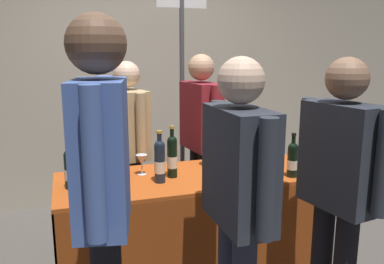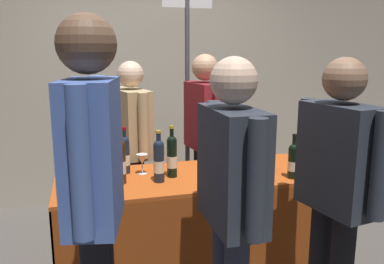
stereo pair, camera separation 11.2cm
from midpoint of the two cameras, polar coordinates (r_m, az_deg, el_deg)
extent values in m
cube|color=#B2A893|center=(4.38, -8.17, 6.23)|extent=(7.86, 0.12, 2.43)
cube|color=#B74C19|center=(2.72, -1.19, -6.47)|extent=(1.81, 0.69, 0.02)
cube|color=#963E14|center=(2.58, 1.13, -17.12)|extent=(1.81, 0.01, 0.77)
cube|color=#963E14|center=(3.16, -2.97, -11.45)|extent=(1.81, 0.01, 0.77)
cube|color=#963E14|center=(2.77, -19.93, -15.69)|extent=(0.01, 0.69, 0.77)
cube|color=#963E14|center=(3.22, 14.66, -11.42)|extent=(0.01, 0.69, 0.77)
cylinder|color=black|center=(2.64, -4.07, -3.95)|extent=(0.07, 0.07, 0.25)
sphere|color=black|center=(2.61, -4.11, -1.31)|extent=(0.07, 0.07, 0.07)
cylinder|color=black|center=(2.60, -4.13, -0.43)|extent=(0.03, 0.03, 0.08)
cylinder|color=#B7932D|center=(2.59, -4.14, 0.66)|extent=(0.03, 0.03, 0.02)
cylinder|color=beige|center=(2.64, -4.07, -4.36)|extent=(0.07, 0.07, 0.08)
cylinder|color=#38230F|center=(2.55, -11.51, -4.69)|extent=(0.08, 0.08, 0.25)
sphere|color=#38230F|center=(2.51, -11.63, -1.92)|extent=(0.07, 0.07, 0.07)
cylinder|color=#38230F|center=(2.51, -11.66, -1.15)|extent=(0.03, 0.03, 0.07)
cylinder|color=maroon|center=(2.50, -11.70, -0.19)|extent=(0.03, 0.03, 0.02)
cylinder|color=beige|center=(2.55, -11.49, -5.12)|extent=(0.08, 0.08, 0.08)
cylinder|color=#192333|center=(2.55, -5.93, -4.62)|extent=(0.07, 0.07, 0.24)
sphere|color=#192333|center=(2.52, -5.99, -1.96)|extent=(0.07, 0.07, 0.07)
cylinder|color=#192333|center=(2.51, -6.01, -1.09)|extent=(0.03, 0.03, 0.08)
cylinder|color=#B7932D|center=(2.50, -6.04, -0.01)|extent=(0.03, 0.03, 0.02)
cylinder|color=beige|center=(2.55, -5.93, -5.04)|extent=(0.07, 0.07, 0.08)
cylinder|color=black|center=(2.83, 9.66, -3.25)|extent=(0.07, 0.07, 0.22)
sphere|color=black|center=(2.81, 9.74, -1.05)|extent=(0.07, 0.07, 0.07)
cylinder|color=black|center=(2.80, 9.77, -0.27)|extent=(0.03, 0.03, 0.08)
cylinder|color=#B7932D|center=(2.79, 9.80, 0.69)|extent=(0.03, 0.03, 0.02)
cylinder|color=beige|center=(2.84, 9.65, -3.60)|extent=(0.07, 0.07, 0.07)
cylinder|color=#192333|center=(2.75, -10.89, -3.71)|extent=(0.07, 0.07, 0.23)
sphere|color=#192333|center=(2.72, -10.98, -1.40)|extent=(0.06, 0.06, 0.06)
cylinder|color=#192333|center=(2.72, -11.01, -0.59)|extent=(0.02, 0.02, 0.08)
cylinder|color=maroon|center=(2.71, -11.05, 0.42)|extent=(0.03, 0.03, 0.02)
cylinder|color=beige|center=(2.76, -10.87, -4.07)|extent=(0.07, 0.07, 0.07)
cylinder|color=black|center=(2.72, 13.16, -4.28)|extent=(0.07, 0.07, 0.20)
sphere|color=black|center=(2.70, 13.26, -2.23)|extent=(0.07, 0.07, 0.07)
cylinder|color=black|center=(2.69, 13.30, -1.38)|extent=(0.03, 0.03, 0.08)
cylinder|color=black|center=(2.68, 13.35, -0.34)|extent=(0.03, 0.03, 0.02)
cylinder|color=beige|center=(2.72, 13.14, -4.60)|extent=(0.07, 0.07, 0.06)
cylinder|color=black|center=(2.56, -18.34, -5.47)|extent=(0.07, 0.07, 0.21)
sphere|color=black|center=(2.53, -18.49, -3.19)|extent=(0.07, 0.07, 0.07)
cylinder|color=black|center=(2.52, -18.54, -2.34)|extent=(0.03, 0.03, 0.08)
cylinder|color=#B7932D|center=(2.51, -18.61, -1.29)|extent=(0.03, 0.03, 0.02)
cylinder|color=beige|center=(2.57, -18.31, -5.83)|extent=(0.08, 0.08, 0.07)
cylinder|color=#192333|center=(2.88, 1.24, -2.71)|extent=(0.07, 0.07, 0.24)
sphere|color=#192333|center=(2.85, 1.25, -0.42)|extent=(0.07, 0.07, 0.07)
cylinder|color=#192333|center=(2.85, 1.25, 0.36)|extent=(0.03, 0.03, 0.08)
cylinder|color=maroon|center=(2.84, 1.26, 1.32)|extent=(0.03, 0.03, 0.02)
cylinder|color=beige|center=(2.88, 1.24, -3.07)|extent=(0.07, 0.07, 0.08)
cylinder|color=silver|center=(2.75, -8.39, -6.07)|extent=(0.06, 0.06, 0.00)
cylinder|color=silver|center=(2.74, -8.41, -5.33)|extent=(0.01, 0.01, 0.07)
cone|color=silver|center=(2.72, -8.45, -3.95)|extent=(0.08, 0.08, 0.07)
cylinder|color=silver|center=(2.97, 13.91, -4.97)|extent=(0.06, 0.06, 0.00)
cylinder|color=silver|center=(2.96, 13.94, -4.38)|extent=(0.01, 0.01, 0.06)
cone|color=silver|center=(2.94, 14.00, -3.21)|extent=(0.07, 0.07, 0.06)
cylinder|color=tan|center=(2.43, -14.76, -6.48)|extent=(0.10, 0.10, 0.18)
cylinder|color=#38722D|center=(2.41, -15.60, -3.69)|extent=(0.03, 0.02, 0.24)
ellipsoid|color=gold|center=(2.38, -15.54, -0.81)|extent=(0.03, 0.03, 0.05)
cylinder|color=#38722D|center=(2.40, -14.83, -3.92)|extent=(0.02, 0.03, 0.22)
ellipsoid|color=#E05B1E|center=(2.36, -14.73, -1.35)|extent=(0.03, 0.03, 0.05)
cylinder|color=#38722D|center=(2.38, -15.17, -3.27)|extent=(0.04, 0.03, 0.29)
ellipsoid|color=pink|center=(2.37, -14.93, 0.22)|extent=(0.03, 0.03, 0.05)
cylinder|color=#38722D|center=(2.40, -15.40, -3.07)|extent=(0.03, 0.04, 0.30)
ellipsoid|color=gold|center=(2.38, -15.84, 0.47)|extent=(0.03, 0.03, 0.05)
cube|color=silver|center=(3.09, 8.97, -2.87)|extent=(0.03, 0.15, 0.13)
cylinder|color=#2D3347|center=(3.53, -10.27, -9.07)|extent=(0.12, 0.12, 0.77)
cylinder|color=#2D3347|center=(3.37, -9.21, -10.06)|extent=(0.12, 0.12, 0.77)
cube|color=tan|center=(3.27, -10.15, 1.26)|extent=(0.30, 0.50, 0.55)
sphere|color=beige|center=(3.22, -10.40, 8.18)|extent=(0.21, 0.21, 0.21)
cylinder|color=tan|center=(3.53, -11.69, 2.31)|extent=(0.08, 0.08, 0.50)
cylinder|color=tan|center=(3.01, -8.38, 0.84)|extent=(0.08, 0.08, 0.50)
cylinder|color=black|center=(3.59, -0.25, -8.27)|extent=(0.12, 0.12, 0.80)
cylinder|color=black|center=(3.45, 0.96, -9.12)|extent=(0.12, 0.12, 0.80)
cube|color=maroon|center=(3.34, 0.36, 2.31)|extent=(0.27, 0.45, 0.56)
sphere|color=tan|center=(3.30, 0.37, 9.32)|extent=(0.22, 0.22, 0.22)
cylinder|color=maroon|center=(3.57, -1.48, 3.28)|extent=(0.08, 0.08, 0.52)
cylinder|color=maroon|center=(3.11, 2.46, 2.02)|extent=(0.08, 0.08, 0.52)
cube|color=#2D333D|center=(1.89, 5.09, -5.05)|extent=(0.21, 0.46, 0.57)
sphere|color=beige|center=(1.82, 5.33, 7.42)|extent=(0.22, 0.22, 0.22)
cylinder|color=#2D333D|center=(1.65, 8.85, -6.88)|extent=(0.08, 0.08, 0.52)
cylinder|color=#2D333D|center=(2.13, 2.23, -2.46)|extent=(0.08, 0.08, 0.52)
cube|color=#4C6BB7|center=(1.70, -14.79, -3.27)|extent=(0.28, 0.42, 0.63)
sphere|color=brown|center=(1.64, -15.63, 12.18)|extent=(0.24, 0.24, 0.24)
cylinder|color=#4C6BB7|center=(1.47, -16.13, -4.68)|extent=(0.08, 0.08, 0.58)
cylinder|color=#4C6BB7|center=(1.92, -13.85, -0.74)|extent=(0.08, 0.08, 0.58)
cube|color=#2D333D|center=(2.21, 19.35, -3.31)|extent=(0.28, 0.45, 0.56)
sphere|color=#8C664C|center=(2.15, 20.09, 7.27)|extent=(0.22, 0.22, 0.22)
cylinder|color=#2D333D|center=(2.05, 24.58, -4.25)|extent=(0.08, 0.08, 0.52)
cylinder|color=#2D333D|center=(2.38, 14.95, -1.43)|extent=(0.08, 0.08, 0.52)
cylinder|color=#47474C|center=(3.75, -2.29, 3.58)|extent=(0.04, 0.04, 2.19)
camera|label=1|loc=(0.06, -91.22, -0.25)|focal=36.94mm
camera|label=2|loc=(0.06, 88.78, 0.25)|focal=36.94mm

